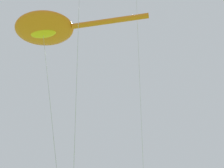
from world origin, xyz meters
The scene contains 1 object.
big_show_kite centered at (0.91, 13.29, 16.32)m, with size 5.21×9.70×16.87m.
Camera 1 is at (-8.85, 1.72, 1.80)m, focal length 44.71 mm.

